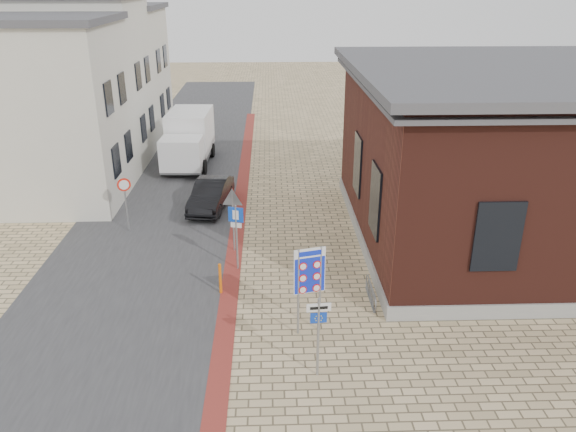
{
  "coord_description": "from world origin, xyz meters",
  "views": [
    {
      "loc": [
        -0.6,
        -13.57,
        9.69
      ],
      "look_at": [
        0.01,
        4.16,
        2.2
      ],
      "focal_mm": 35.0,
      "sensor_mm": 36.0,
      "label": 1
    }
  ],
  "objects_px": {
    "sedan": "(211,194)",
    "box_truck": "(188,139)",
    "parking_sign": "(236,226)",
    "bollard": "(220,279)",
    "border_sign": "(310,273)",
    "essen_sign": "(318,326)"
  },
  "relations": [
    {
      "from": "essen_sign",
      "to": "parking_sign",
      "type": "xyz_separation_m",
      "value": [
        -2.39,
        6.0,
        0.15
      ]
    },
    {
      "from": "essen_sign",
      "to": "box_truck",
      "type": "bearing_deg",
      "value": 101.66
    },
    {
      "from": "sedan",
      "to": "box_truck",
      "type": "bearing_deg",
      "value": 113.69
    },
    {
      "from": "box_truck",
      "to": "sedan",
      "type": "bearing_deg",
      "value": -72.25
    },
    {
      "from": "parking_sign",
      "to": "border_sign",
      "type": "bearing_deg",
      "value": -43.42
    },
    {
      "from": "essen_sign",
      "to": "parking_sign",
      "type": "relative_size",
      "value": 0.94
    },
    {
      "from": "parking_sign",
      "to": "bollard",
      "type": "distance_m",
      "value": 2.1
    },
    {
      "from": "border_sign",
      "to": "essen_sign",
      "type": "distance_m",
      "value": 2.05
    },
    {
      "from": "sedan",
      "to": "box_truck",
      "type": "xyz_separation_m",
      "value": [
        -1.82,
        6.66,
        0.84
      ]
    },
    {
      "from": "border_sign",
      "to": "box_truck",
      "type": "bearing_deg",
      "value": 93.97
    },
    {
      "from": "sedan",
      "to": "bollard",
      "type": "relative_size",
      "value": 3.59
    },
    {
      "from": "sedan",
      "to": "parking_sign",
      "type": "bearing_deg",
      "value": -67.58
    },
    {
      "from": "border_sign",
      "to": "parking_sign",
      "type": "height_order",
      "value": "border_sign"
    },
    {
      "from": "essen_sign",
      "to": "bollard",
      "type": "distance_m",
      "value": 5.27
    },
    {
      "from": "essen_sign",
      "to": "bollard",
      "type": "xyz_separation_m",
      "value": [
        -2.88,
        4.3,
        -0.98
      ]
    },
    {
      "from": "border_sign",
      "to": "bollard",
      "type": "distance_m",
      "value": 3.88
    },
    {
      "from": "parking_sign",
      "to": "bollard",
      "type": "height_order",
      "value": "parking_sign"
    },
    {
      "from": "parking_sign",
      "to": "essen_sign",
      "type": "bearing_deg",
      "value": -51.57
    },
    {
      "from": "essen_sign",
      "to": "bollard",
      "type": "relative_size",
      "value": 2.12
    },
    {
      "from": "border_sign",
      "to": "parking_sign",
      "type": "xyz_separation_m",
      "value": [
        -2.3,
        4.0,
        -0.29
      ]
    },
    {
      "from": "sedan",
      "to": "bollard",
      "type": "distance_m",
      "value": 7.76
    },
    {
      "from": "border_sign",
      "to": "essen_sign",
      "type": "height_order",
      "value": "border_sign"
    }
  ]
}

